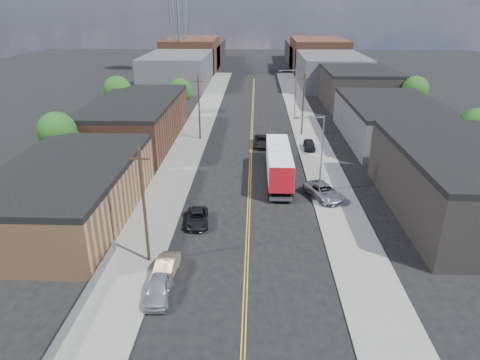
# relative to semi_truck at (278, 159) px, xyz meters

# --- Properties ---
(ground) EXTENTS (260.00, 260.00, 0.00)m
(ground) POSITION_rel_semi_truck_xyz_m (-3.46, 30.46, -2.38)
(ground) COLOR black
(ground) RESTS_ON ground
(centerline) EXTENTS (0.32, 120.00, 0.01)m
(centerline) POSITION_rel_semi_truck_xyz_m (-3.46, 15.46, -2.38)
(centerline) COLOR gold
(centerline) RESTS_ON ground
(sidewalk_left) EXTENTS (5.00, 140.00, 0.15)m
(sidewalk_left) POSITION_rel_semi_truck_xyz_m (-12.96, 15.46, -2.31)
(sidewalk_left) COLOR slate
(sidewalk_left) RESTS_ON ground
(sidewalk_right) EXTENTS (5.00, 140.00, 0.15)m
(sidewalk_right) POSITION_rel_semi_truck_xyz_m (6.04, 15.46, -2.31)
(sidewalk_right) COLOR slate
(sidewalk_right) RESTS_ON ground
(warehouse_tan) EXTENTS (12.00, 22.00, 5.60)m
(warehouse_tan) POSITION_rel_semi_truck_xyz_m (-21.46, -11.54, 0.42)
(warehouse_tan) COLOR #916543
(warehouse_tan) RESTS_ON ground
(warehouse_brown) EXTENTS (12.00, 26.00, 6.60)m
(warehouse_brown) POSITION_rel_semi_truck_xyz_m (-21.46, 14.46, 0.92)
(warehouse_brown) COLOR #542F21
(warehouse_brown) RESTS_ON ground
(industrial_right_a) EXTENTS (14.00, 22.00, 7.10)m
(industrial_right_a) POSITION_rel_semi_truck_xyz_m (18.53, -9.54, 1.17)
(industrial_right_a) COLOR black
(industrial_right_a) RESTS_ON ground
(industrial_right_b) EXTENTS (14.00, 24.00, 6.10)m
(industrial_right_b) POSITION_rel_semi_truck_xyz_m (18.54, 16.46, 0.67)
(industrial_right_b) COLOR #3C3C3F
(industrial_right_b) RESTS_ON ground
(industrial_right_c) EXTENTS (14.00, 22.00, 7.60)m
(industrial_right_c) POSITION_rel_semi_truck_xyz_m (18.54, 42.46, 1.42)
(industrial_right_c) COLOR black
(industrial_right_c) RESTS_ON ground
(skyline_left_a) EXTENTS (16.00, 30.00, 8.00)m
(skyline_left_a) POSITION_rel_semi_truck_xyz_m (-23.46, 65.46, 1.62)
(skyline_left_a) COLOR #3C3C3F
(skyline_left_a) RESTS_ON ground
(skyline_right_a) EXTENTS (16.00, 30.00, 8.00)m
(skyline_right_a) POSITION_rel_semi_truck_xyz_m (16.54, 65.46, 1.62)
(skyline_right_a) COLOR #3C3C3F
(skyline_right_a) RESTS_ON ground
(skyline_left_b) EXTENTS (16.00, 26.00, 10.00)m
(skyline_left_b) POSITION_rel_semi_truck_xyz_m (-23.46, 90.46, 2.62)
(skyline_left_b) COLOR #542F21
(skyline_left_b) RESTS_ON ground
(skyline_right_b) EXTENTS (16.00, 26.00, 10.00)m
(skyline_right_b) POSITION_rel_semi_truck_xyz_m (16.54, 90.46, 2.62)
(skyline_right_b) COLOR #542F21
(skyline_right_b) RESTS_ON ground
(skyline_left_c) EXTENTS (16.00, 40.00, 7.00)m
(skyline_left_c) POSITION_rel_semi_truck_xyz_m (-23.46, 110.46, 1.12)
(skyline_left_c) COLOR black
(skyline_left_c) RESTS_ON ground
(skyline_right_c) EXTENTS (16.00, 40.00, 7.00)m
(skyline_right_c) POSITION_rel_semi_truck_xyz_m (16.54, 110.46, 1.12)
(skyline_right_c) COLOR black
(skyline_right_c) RESTS_ON ground
(streetlight_near) EXTENTS (3.39, 0.25, 9.00)m
(streetlight_near) POSITION_rel_semi_truck_xyz_m (4.14, -4.54, 2.95)
(streetlight_near) COLOR gray
(streetlight_near) RESTS_ON ground
(streetlight_far) EXTENTS (3.39, 0.25, 9.00)m
(streetlight_far) POSITION_rel_semi_truck_xyz_m (4.14, 30.46, 2.95)
(streetlight_far) COLOR gray
(streetlight_far) RESTS_ON ground
(utility_pole_left_near) EXTENTS (1.60, 0.26, 10.00)m
(utility_pole_left_near) POSITION_rel_semi_truck_xyz_m (-11.66, -19.54, 2.76)
(utility_pole_left_near) COLOR black
(utility_pole_left_near) RESTS_ON ground
(utility_pole_left_far) EXTENTS (1.60, 0.26, 10.00)m
(utility_pole_left_far) POSITION_rel_semi_truck_xyz_m (-11.66, 15.46, 2.76)
(utility_pole_left_far) COLOR black
(utility_pole_left_far) RESTS_ON ground
(utility_pole_right) EXTENTS (1.60, 0.26, 10.00)m
(utility_pole_right) POSITION_rel_semi_truck_xyz_m (4.74, 18.46, 2.76)
(utility_pole_right) COLOR black
(utility_pole_right) RESTS_ON ground
(chainlink_fence) EXTENTS (0.05, 16.00, 1.22)m
(chainlink_fence) POSITION_rel_semi_truck_xyz_m (-14.96, -26.04, -1.72)
(chainlink_fence) COLOR slate
(chainlink_fence) RESTS_ON ground
(tree_left_near) EXTENTS (4.85, 4.76, 7.91)m
(tree_left_near) POSITION_rel_semi_truck_xyz_m (-27.40, 0.46, 2.80)
(tree_left_near) COLOR black
(tree_left_near) RESTS_ON ground
(tree_left_mid) EXTENTS (5.10, 5.04, 8.37)m
(tree_left_mid) POSITION_rel_semi_truck_xyz_m (-27.40, 25.46, 3.10)
(tree_left_mid) COLOR black
(tree_left_mid) RESTS_ON ground
(tree_left_far) EXTENTS (4.35, 4.20, 6.97)m
(tree_left_far) POSITION_rel_semi_truck_xyz_m (-17.40, 32.46, 2.18)
(tree_left_far) COLOR black
(tree_left_far) RESTS_ON ground
(tree_right_near) EXTENTS (4.60, 4.48, 7.44)m
(tree_right_near) POSITION_rel_semi_truck_xyz_m (26.60, 6.46, 2.49)
(tree_right_near) COLOR black
(tree_right_near) RESTS_ON ground
(tree_right_far) EXTENTS (4.85, 4.76, 7.91)m
(tree_right_far) POSITION_rel_semi_truck_xyz_m (26.60, 30.46, 2.80)
(tree_right_far) COLOR black
(tree_right_far) RESTS_ON ground
(semi_truck) EXTENTS (2.76, 15.95, 4.18)m
(semi_truck) POSITION_rel_semi_truck_xyz_m (0.00, 0.00, 0.00)
(semi_truck) COLOR silver
(semi_truck) RESTS_ON ground
(car_left_a) EXTENTS (1.98, 4.55, 1.53)m
(car_left_a) POSITION_rel_semi_truck_xyz_m (-9.86, -24.14, -1.62)
(car_left_a) COLOR #BABBBF
(car_left_a) RESTS_ON ground
(car_left_b) EXTENTS (1.79, 4.36, 1.40)m
(car_left_b) POSITION_rel_semi_truck_xyz_m (-9.86, -21.54, -1.68)
(car_left_b) COLOR #998264
(car_left_b) RESTS_ON ground
(car_left_c) EXTENTS (2.59, 4.76, 1.27)m
(car_left_c) POSITION_rel_semi_truck_xyz_m (-8.46, -12.73, -1.75)
(car_left_c) COLOR black
(car_left_c) RESTS_ON ground
(car_right_lot_a) EXTENTS (4.54, 6.17, 1.56)m
(car_right_lot_a) POSITION_rel_semi_truck_xyz_m (4.74, -6.46, -1.45)
(car_right_lot_a) COLOR gray
(car_right_lot_a) RESTS_ON sidewalk_right
(car_right_lot_c) EXTENTS (1.78, 4.11, 1.38)m
(car_right_lot_c) POSITION_rel_semi_truck_xyz_m (5.13, 10.75, -1.54)
(car_right_lot_c) COLOR black
(car_right_lot_c) RESTS_ON sidewalk_right
(car_ahead_truck) EXTENTS (2.68, 5.57, 1.53)m
(car_ahead_truck) POSITION_rel_semi_truck_xyz_m (-1.83, 12.46, -1.62)
(car_ahead_truck) COLOR black
(car_ahead_truck) RESTS_ON ground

